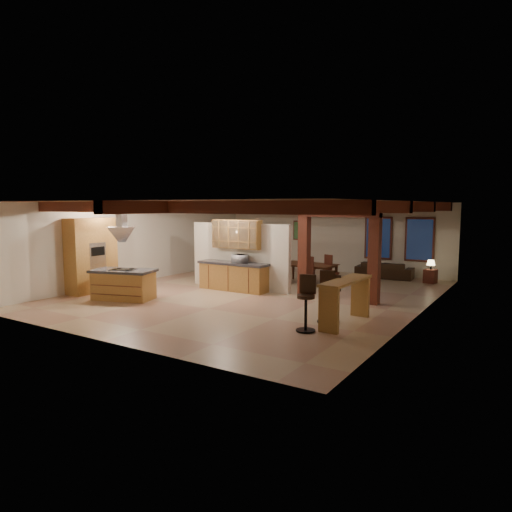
{
  "coord_description": "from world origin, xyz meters",
  "views": [
    {
      "loc": [
        7.6,
        -12.07,
        2.8
      ],
      "look_at": [
        -0.36,
        0.5,
        1.14
      ],
      "focal_mm": 32.0,
      "sensor_mm": 36.0,
      "label": 1
    }
  ],
  "objects_px": {
    "sofa": "(384,270)",
    "bar_counter": "(346,294)",
    "kitchen_island": "(124,284)",
    "dining_table": "(307,274)"
  },
  "relations": [
    {
      "from": "sofa",
      "to": "bar_counter",
      "type": "bearing_deg",
      "value": 95.64
    },
    {
      "from": "kitchen_island",
      "to": "bar_counter",
      "type": "bearing_deg",
      "value": 7.08
    },
    {
      "from": "kitchen_island",
      "to": "sofa",
      "type": "height_order",
      "value": "kitchen_island"
    },
    {
      "from": "sofa",
      "to": "bar_counter",
      "type": "height_order",
      "value": "bar_counter"
    },
    {
      "from": "dining_table",
      "to": "kitchen_island",
      "type": "bearing_deg",
      "value": -117.48
    },
    {
      "from": "sofa",
      "to": "kitchen_island",
      "type": "bearing_deg",
      "value": 52.35
    },
    {
      "from": "kitchen_island",
      "to": "bar_counter",
      "type": "relative_size",
      "value": 0.99
    },
    {
      "from": "bar_counter",
      "to": "kitchen_island",
      "type": "bearing_deg",
      "value": -172.92
    },
    {
      "from": "kitchen_island",
      "to": "dining_table",
      "type": "xyz_separation_m",
      "value": [
        3.4,
        5.5,
        -0.11
      ]
    },
    {
      "from": "kitchen_island",
      "to": "bar_counter",
      "type": "xyz_separation_m",
      "value": [
        6.67,
        0.83,
        0.26
      ]
    }
  ]
}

